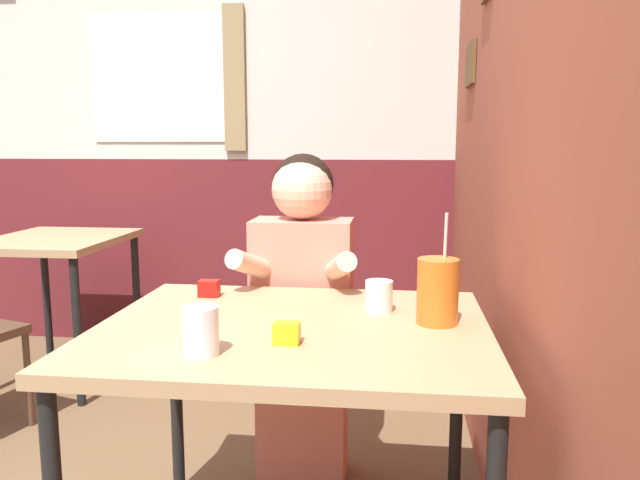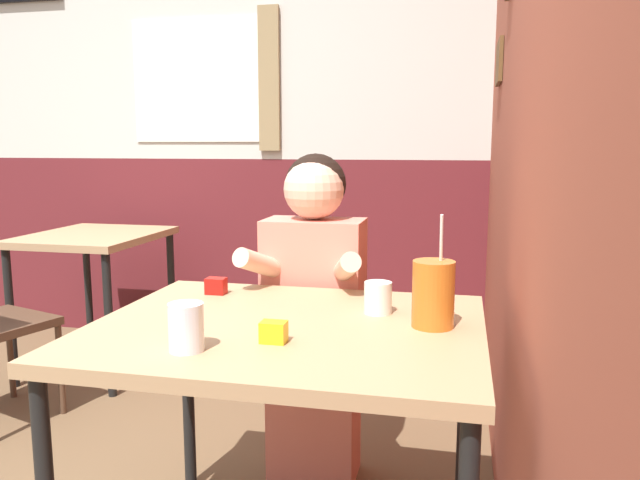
# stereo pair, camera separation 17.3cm
# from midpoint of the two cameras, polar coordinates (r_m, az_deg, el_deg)

# --- Properties ---
(brick_wall_right) EXTENTS (0.08, 4.26, 2.70)m
(brick_wall_right) POSITION_cam_midpoint_polar(r_m,az_deg,el_deg) (2.38, 19.55, 12.21)
(brick_wall_right) COLOR #9E4C38
(brick_wall_right) RESTS_ON ground_plane
(back_wall) EXTENTS (5.91, 0.09, 2.70)m
(back_wall) POSITION_cam_midpoint_polar(r_m,az_deg,el_deg) (3.74, -6.65, 11.35)
(back_wall) COLOR silver
(back_wall) RESTS_ON ground_plane
(main_table) EXTENTS (1.00, 0.83, 0.73)m
(main_table) POSITION_cam_midpoint_polar(r_m,az_deg,el_deg) (1.64, 0.03, -9.88)
(main_table) COLOR tan
(main_table) RESTS_ON ground_plane
(background_table) EXTENTS (0.61, 0.73, 0.73)m
(background_table) POSITION_cam_midpoint_polar(r_m,az_deg,el_deg) (3.42, -18.59, -1.04)
(background_table) COLOR tan
(background_table) RESTS_ON ground_plane
(person_seated) EXTENTS (0.42, 0.41, 1.16)m
(person_seated) POSITION_cam_midpoint_polar(r_m,az_deg,el_deg) (2.18, 1.73, -6.50)
(person_seated) COLOR #EA7F6B
(person_seated) RESTS_ON ground_plane
(cocktail_pitcher) EXTENTS (0.11, 0.11, 0.29)m
(cocktail_pitcher) POSITION_cam_midpoint_polar(r_m,az_deg,el_deg) (1.61, 13.37, -4.85)
(cocktail_pitcher) COLOR #C6661E
(cocktail_pitcher) RESTS_ON main_table
(glass_near_pitcher) EXTENTS (0.08, 0.08, 0.11)m
(glass_near_pitcher) POSITION_cam_midpoint_polar(r_m,az_deg,el_deg) (1.42, -8.73, -7.93)
(glass_near_pitcher) COLOR silver
(glass_near_pitcher) RESTS_ON main_table
(glass_center) EXTENTS (0.08, 0.08, 0.09)m
(glass_center) POSITION_cam_midpoint_polar(r_m,az_deg,el_deg) (1.72, 8.20, -5.27)
(glass_center) COLOR silver
(glass_center) RESTS_ON main_table
(condiment_ketchup) EXTENTS (0.06, 0.04, 0.05)m
(condiment_ketchup) POSITION_cam_midpoint_polar(r_m,az_deg,el_deg) (1.94, -6.99, -4.22)
(condiment_ketchup) COLOR #B7140F
(condiment_ketchup) RESTS_ON main_table
(condiment_mustard) EXTENTS (0.06, 0.04, 0.05)m
(condiment_mustard) POSITION_cam_midpoint_polar(r_m,az_deg,el_deg) (1.47, -0.88, -8.46)
(condiment_mustard) COLOR yellow
(condiment_mustard) RESTS_ON main_table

